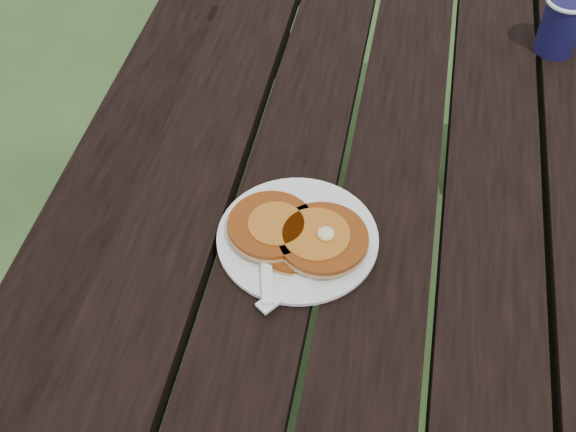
% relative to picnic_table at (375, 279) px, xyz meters
% --- Properties ---
extents(ground, '(60.00, 60.00, 0.00)m').
position_rel_picnic_table_xyz_m(ground, '(0.00, 0.00, -0.37)').
color(ground, '#26411C').
rests_on(ground, ground).
extents(picnic_table, '(1.36, 1.80, 0.75)m').
position_rel_picnic_table_xyz_m(picnic_table, '(0.00, 0.00, 0.00)').
color(picnic_table, black).
rests_on(picnic_table, ground).
extents(plate, '(0.22, 0.22, 0.01)m').
position_rel_picnic_table_xyz_m(plate, '(-0.12, -0.24, 0.39)').
color(plate, white).
rests_on(plate, picnic_table).
extents(pancake_stack, '(0.20, 0.13, 0.04)m').
position_rel_picnic_table_xyz_m(pancake_stack, '(-0.12, -0.24, 0.41)').
color(pancake_stack, '#893B0F').
rests_on(pancake_stack, plate).
extents(knife, '(0.12, 0.16, 0.00)m').
position_rel_picnic_table_xyz_m(knife, '(-0.09, -0.29, 0.39)').
color(knife, white).
rests_on(knife, plate).
extents(fork, '(0.07, 0.16, 0.01)m').
position_rel_picnic_table_xyz_m(fork, '(-0.15, -0.31, 0.40)').
color(fork, white).
rests_on(fork, plate).
extents(coffee_cup, '(0.08, 0.08, 0.11)m').
position_rel_picnic_table_xyz_m(coffee_cup, '(0.25, 0.29, 0.44)').
color(coffee_cup, '#121039').
rests_on(coffee_cup, picnic_table).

